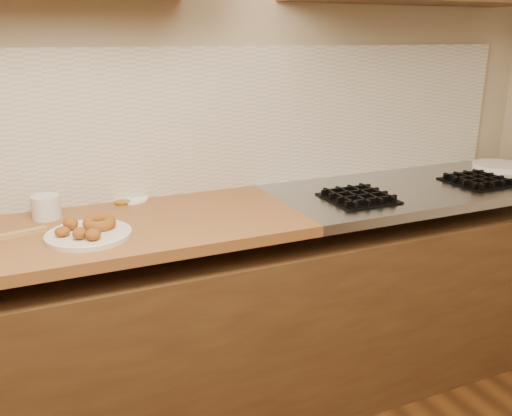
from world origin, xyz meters
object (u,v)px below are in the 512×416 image
at_px(plate_stack, 498,166).
at_px(plastic_tub, 46,207).
at_px(ring_donut, 99,222).
at_px(donut_plate, 89,235).

bearing_deg(plate_stack, plastic_tub, 177.61).
distance_m(ring_donut, plastic_tub, 0.28).
xyz_separation_m(donut_plate, ring_donut, (0.04, 0.03, 0.03)).
distance_m(donut_plate, plate_stack, 2.03).
relative_size(donut_plate, plastic_tub, 2.71).
relative_size(donut_plate, ring_donut, 2.54).
relative_size(ring_donut, plate_stack, 0.44).
bearing_deg(donut_plate, plastic_tub, 113.22).
xyz_separation_m(ring_donut, plastic_tub, (-0.15, 0.23, 0.01)).
xyz_separation_m(donut_plate, plate_stack, (2.02, 0.17, 0.00)).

